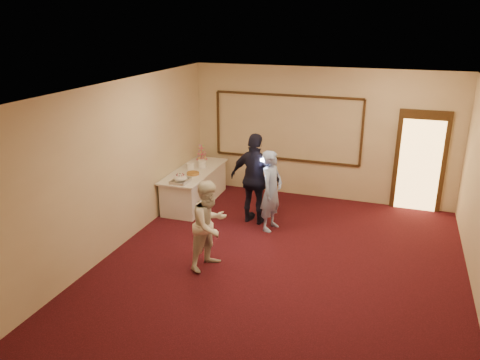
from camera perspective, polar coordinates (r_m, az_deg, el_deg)
name	(u,v)px	position (r m, az deg, el deg)	size (l,w,h in m)	color
floor	(280,267)	(8.12, 4.93, -10.47)	(7.00, 7.00, 0.00)	black
room_walls	(284,152)	(7.33, 5.38, 3.41)	(6.04, 7.04, 3.02)	beige
wall_molding	(287,128)	(10.89, 5.70, 6.34)	(3.45, 0.04, 1.55)	#34220F
doorway	(420,162)	(10.73, 21.07, 2.06)	(1.05, 0.07, 2.20)	#34220F
buffet_table	(195,186)	(10.64, -5.52, -0.77)	(0.89, 2.18, 0.77)	white
pavlova_tray	(180,179)	(9.75, -7.28, 0.09)	(0.34, 0.48, 0.17)	#ABADB2
cupcake_stand	(202,154)	(11.27, -4.69, 3.20)	(0.27, 0.27, 0.39)	#E75A82
plate_stack_a	(191,166)	(10.61, -6.05, 1.74)	(0.17, 0.17, 0.14)	white
plate_stack_b	(202,164)	(10.69, -4.66, 1.97)	(0.20, 0.20, 0.16)	white
tart	(193,174)	(10.20, -5.76, 0.76)	(0.31, 0.31, 0.06)	white
man	(271,191)	(9.15, 3.86, -1.32)	(0.59, 0.39, 1.62)	#8FABEC
woman	(210,225)	(7.78, -3.72, -5.49)	(0.74, 0.58, 1.53)	silver
guest	(255,179)	(9.40, 1.89, 0.11)	(1.10, 0.46, 1.87)	black
camera_flash	(263,160)	(9.01, 2.78, 2.44)	(0.07, 0.04, 0.05)	white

